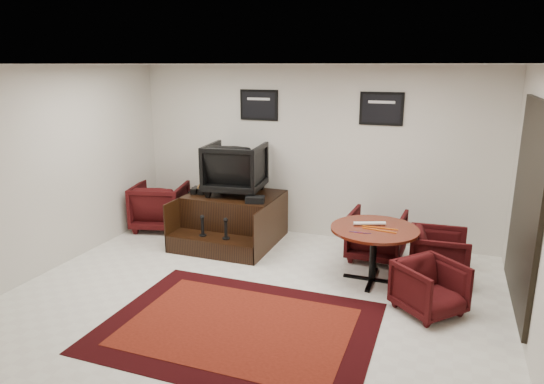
# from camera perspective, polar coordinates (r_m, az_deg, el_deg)

# --- Properties ---
(ground) EXTENTS (6.00, 6.00, 0.00)m
(ground) POSITION_cam_1_polar(r_m,az_deg,el_deg) (6.15, -2.21, -12.31)
(ground) COLOR white
(ground) RESTS_ON ground
(room_shell) EXTENTS (6.02, 5.02, 2.81)m
(room_shell) POSITION_cam_1_polar(r_m,az_deg,el_deg) (5.54, 2.01, 4.24)
(room_shell) COLOR silver
(room_shell) RESTS_ON ground
(area_rug) EXTENTS (2.93, 2.19, 0.01)m
(area_rug) POSITION_cam_1_polar(r_m,az_deg,el_deg) (5.54, -3.96, -15.53)
(area_rug) COLOR black
(area_rug) RESTS_ON ground
(shine_podium) EXTENTS (1.47, 1.52, 0.76)m
(shine_podium) POSITION_cam_1_polar(r_m,az_deg,el_deg) (7.93, -4.66, -3.26)
(shine_podium) COLOR black
(shine_podium) RESTS_ON ground
(shine_chair) EXTENTS (0.98, 0.93, 0.92)m
(shine_chair) POSITION_cam_1_polar(r_m,az_deg,el_deg) (7.84, -4.33, 3.10)
(shine_chair) COLOR black
(shine_chair) RESTS_ON shine_podium
(shoes_pair) EXTENTS (0.25, 0.28, 0.09)m
(shoes_pair) POSITION_cam_1_polar(r_m,az_deg,el_deg) (8.00, -8.57, 0.20)
(shoes_pair) COLOR black
(shoes_pair) RESTS_ON shine_podium
(polish_kit) EXTENTS (0.32, 0.26, 0.10)m
(polish_kit) POSITION_cam_1_polar(r_m,az_deg,el_deg) (7.37, -2.01, -0.90)
(polish_kit) COLOR black
(polish_kit) RESTS_ON shine_podium
(umbrella_black) EXTENTS (0.30, 0.11, 0.82)m
(umbrella_black) POSITION_cam_1_polar(r_m,az_deg,el_deg) (8.20, -10.40, -2.42)
(umbrella_black) COLOR black
(umbrella_black) RESTS_ON ground
(umbrella_hooked) EXTENTS (0.32, 0.12, 0.87)m
(umbrella_hooked) POSITION_cam_1_polar(r_m,az_deg,el_deg) (8.25, -10.02, -2.10)
(umbrella_hooked) COLOR black
(umbrella_hooked) RESTS_ON ground
(armchair_side) EXTENTS (1.03, 0.99, 0.89)m
(armchair_side) POSITION_cam_1_polar(r_m,az_deg,el_deg) (8.69, -13.04, -1.35)
(armchair_side) COLOR black
(armchair_side) RESTS_ON ground
(meeting_table) EXTENTS (1.14, 1.14, 0.74)m
(meeting_table) POSITION_cam_1_polar(r_m,az_deg,el_deg) (6.48, 11.94, -4.89)
(meeting_table) COLOR #431109
(meeting_table) RESTS_ON ground
(table_chair_back) EXTENTS (0.81, 0.77, 0.80)m
(table_chair_back) POSITION_cam_1_polar(r_m,az_deg,el_deg) (7.32, 12.21, -4.71)
(table_chair_back) COLOR black
(table_chair_back) RESTS_ON ground
(table_chair_window) EXTENTS (0.73, 0.77, 0.75)m
(table_chair_window) POSITION_cam_1_polar(r_m,az_deg,el_deg) (6.84, 19.03, -6.80)
(table_chair_window) COLOR black
(table_chair_window) RESTS_ON ground
(table_chair_corner) EXTENTS (0.90, 0.90, 0.68)m
(table_chair_corner) POSITION_cam_1_polar(r_m,az_deg,el_deg) (5.95, 18.08, -10.39)
(table_chair_corner) COLOR black
(table_chair_corner) RESTS_ON ground
(paper_roll) EXTENTS (0.41, 0.20, 0.05)m
(paper_roll) POSITION_cam_1_polar(r_m,az_deg,el_deg) (6.52, 11.40, -3.64)
(paper_roll) COLOR silver
(paper_roll) RESTS_ON meeting_table
(table_clutter) EXTENTS (0.57, 0.30, 0.01)m
(table_clutter) POSITION_cam_1_polar(r_m,az_deg,el_deg) (6.37, 12.18, -4.33)
(table_clutter) COLOR orange
(table_clutter) RESTS_ON meeting_table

